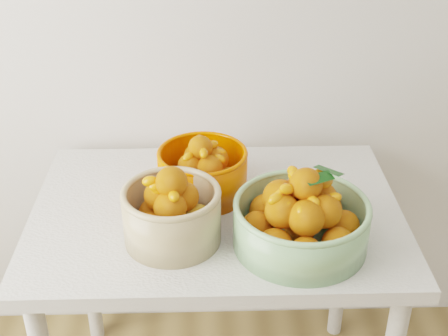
{
  "coord_description": "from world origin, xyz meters",
  "views": [
    {
      "loc": [
        -0.41,
        0.19,
        1.7
      ],
      "look_at": [
        -0.37,
        1.53,
        0.92
      ],
      "focal_mm": 50.0,
      "sensor_mm": 36.0,
      "label": 1
    }
  ],
  "objects_px": {
    "bowl_green": "(301,219)",
    "bowl_orange": "(202,171)",
    "bowl_cream": "(172,213)",
    "table": "(217,237)"
  },
  "relations": [
    {
      "from": "bowl_green",
      "to": "bowl_orange",
      "type": "distance_m",
      "value": 0.34
    },
    {
      "from": "bowl_orange",
      "to": "bowl_cream",
      "type": "bearing_deg",
      "value": -109.33
    },
    {
      "from": "table",
      "to": "bowl_cream",
      "type": "bearing_deg",
      "value": -129.84
    },
    {
      "from": "table",
      "to": "bowl_green",
      "type": "distance_m",
      "value": 0.31
    },
    {
      "from": "bowl_cream",
      "to": "bowl_green",
      "type": "distance_m",
      "value": 0.32
    },
    {
      "from": "bowl_cream",
      "to": "bowl_orange",
      "type": "height_order",
      "value": "bowl_cream"
    },
    {
      "from": "table",
      "to": "bowl_cream",
      "type": "height_order",
      "value": "bowl_cream"
    },
    {
      "from": "table",
      "to": "bowl_orange",
      "type": "distance_m",
      "value": 0.19
    },
    {
      "from": "table",
      "to": "bowl_cream",
      "type": "xyz_separation_m",
      "value": [
        -0.11,
        -0.13,
        0.18
      ]
    },
    {
      "from": "bowl_green",
      "to": "bowl_cream",
      "type": "bearing_deg",
      "value": 174.73
    }
  ]
}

